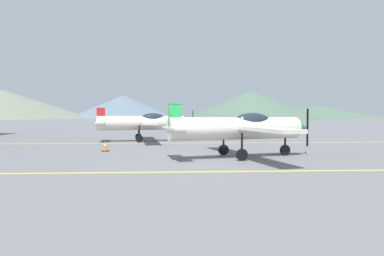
% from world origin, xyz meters
% --- Properties ---
extents(ground_plane, '(400.00, 400.00, 0.00)m').
position_xyz_m(ground_plane, '(0.00, 0.00, 0.00)').
color(ground_plane, slate).
extents(apron_line_near, '(80.00, 0.16, 0.01)m').
position_xyz_m(apron_line_near, '(0.00, -3.26, 0.01)').
color(apron_line_near, yellow).
rests_on(apron_line_near, ground_plane).
extents(apron_line_far, '(80.00, 0.16, 0.01)m').
position_xyz_m(apron_line_far, '(0.00, 8.66, 0.01)').
color(apron_line_far, yellow).
rests_on(apron_line_far, ground_plane).
extents(airplane_near, '(7.50, 8.52, 2.56)m').
position_xyz_m(airplane_near, '(2.60, 0.68, 1.44)').
color(airplane_near, silver).
rests_on(airplane_near, ground_plane).
extents(airplane_mid, '(7.48, 8.58, 2.56)m').
position_xyz_m(airplane_mid, '(-2.87, 10.57, 1.44)').
color(airplane_mid, silver).
rests_on(airplane_mid, ground_plane).
extents(car_sedan, '(4.34, 4.29, 1.62)m').
position_xyz_m(car_sedan, '(10.73, 19.82, 0.84)').
color(car_sedan, white).
rests_on(car_sedan, ground_plane).
extents(traffic_cone_front, '(0.36, 0.36, 0.59)m').
position_xyz_m(traffic_cone_front, '(-4.51, 3.70, 0.29)').
color(traffic_cone_front, black).
rests_on(traffic_cone_front, ground_plane).
extents(hill_left, '(77.12, 77.12, 12.78)m').
position_xyz_m(hill_left, '(-77.51, 139.49, 6.39)').
color(hill_left, slate).
rests_on(hill_left, ground_plane).
extents(hill_centerleft, '(52.51, 52.51, 11.41)m').
position_xyz_m(hill_centerleft, '(-25.97, 153.67, 5.70)').
color(hill_centerleft, slate).
rests_on(hill_centerleft, ground_plane).
extents(hill_centerright, '(53.44, 53.44, 11.20)m').
position_xyz_m(hill_centerright, '(29.40, 114.69, 5.60)').
color(hill_centerright, '#4C6651').
rests_on(hill_centerright, ground_plane).
extents(hill_right, '(65.20, 65.20, 6.06)m').
position_xyz_m(hill_right, '(72.31, 151.74, 3.03)').
color(hill_right, '#4C6651').
rests_on(hill_right, ground_plane).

